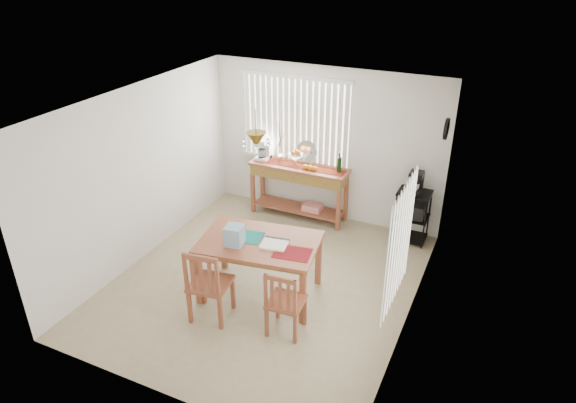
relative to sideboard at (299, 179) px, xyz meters
The scene contains 10 objects.
ground 2.15m from the sideboard, 79.91° to the right, with size 4.00×4.50×0.01m, color tan.
room_shell 2.23m from the sideboard, 79.76° to the right, with size 4.20×4.70×2.70m.
sideboard is the anchor object (origin of this frame).
sideboard_items 0.48m from the sideboard, behind, with size 1.61×0.41×0.73m.
wire_cart 1.96m from the sideboard, ahead, with size 0.51×0.41×0.86m.
cart_items 1.97m from the sideboard, ahead, with size 0.20×0.24×0.35m.
dining_table 2.27m from the sideboard, 79.71° to the right, with size 1.68×1.22×0.83m.
table_items 2.41m from the sideboard, 83.38° to the right, with size 1.25×0.55×0.26m.
chair_left 2.97m from the sideboard, 88.62° to the right, with size 0.55×0.55×1.05m.
chair_right 3.02m from the sideboard, 69.57° to the right, with size 0.46×0.46×0.92m.
Camera 1 is at (2.80, -5.28, 4.34)m, focal length 32.00 mm.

